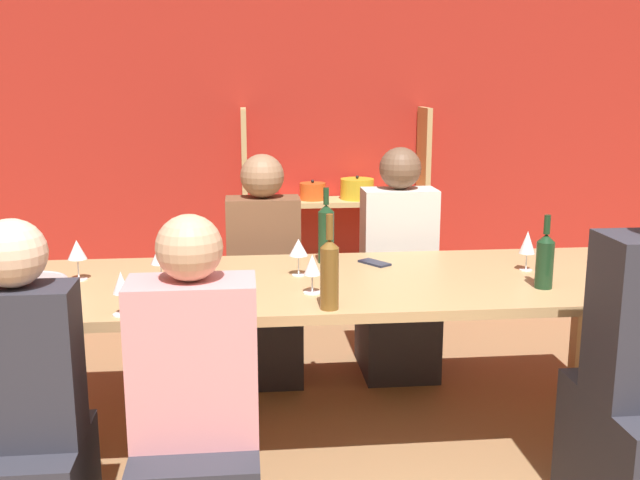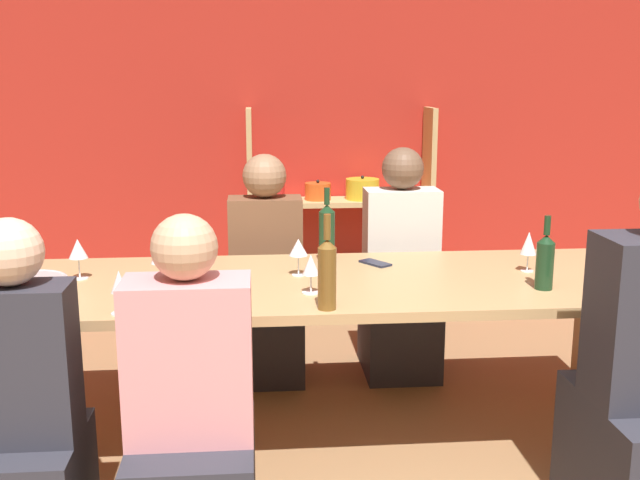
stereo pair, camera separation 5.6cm
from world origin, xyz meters
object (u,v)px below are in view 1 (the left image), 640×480
Objects in this scene: wine_glass_empty_c at (600,240)px; wine_bottle_amber at (545,260)px; wine_bottle_dark at (330,272)px; wine_glass_red_c at (312,267)px; person_near_a at (29,439)px; person_far_a at (397,290)px; mixing_bowl at (28,290)px; wine_glass_empty_a at (527,243)px; cell_phone at (374,263)px; person_far_b at (264,295)px; wine_glass_red_a at (298,248)px; wine_glass_red_b at (77,251)px; person_near_c at (196,437)px; shelf_unit at (328,232)px; wine_glass_empty_b at (121,285)px; dining_table at (322,296)px; wine_glass_white_a at (160,255)px.

wine_bottle_amber is at bearing -140.33° from wine_glass_empty_c.
wine_bottle_dark is 2.26× the size of wine_glass_red_c.
person_far_a is (1.51, 1.50, 0.02)m from person_near_a.
wine_bottle_dark is (1.13, -0.21, 0.09)m from mixing_bowl.
wine_bottle_dark is 1.32m from person_far_a.
wine_glass_empty_a is 1.13× the size of wine_glass_red_c.
cell_phone is 0.14× the size of person_far_b.
mixing_bowl is 2.44m from wine_glass_empty_c.
wine_glass_red_a is 0.93m from wine_glass_red_b.
person_near_c is (0.53, -0.87, -0.43)m from wine_glass_red_b.
shelf_unit is 8.29× the size of cell_phone.
wine_glass_empty_c is 1.37m from wine_glass_red_c.
wine_glass_empty_b is (-0.67, -0.48, -0.01)m from wine_glass_red_a.
wine_glass_red_b is 0.15× the size of person_near_a.
person_far_b is (-0.49, 0.50, -0.29)m from cell_phone.
wine_bottle_amber is at bearing -1.34° from wine_glass_red_c.
mixing_bowl is 0.98× the size of wine_bottle_amber.
person_near_a reaches higher than dining_table.
shelf_unit reaches higher than dining_table.
wine_bottle_dark reaches higher than wine_glass_empty_c.
wine_glass_empty_c reaches higher than mixing_bowl.
wine_glass_red_b is at bearing 169.42° from wine_glass_white_a.
wine_bottle_dark reaches higher than wine_glass_white_a.
person_far_b is (-0.21, 1.15, -0.42)m from wine_bottle_dark.
wine_glass_white_a is at bearing -179.14° from wine_glass_empty_a.
wine_glass_empty_c is (2.42, 0.31, 0.07)m from mixing_bowl.
wine_glass_empty_b is (-0.75, 0.01, -0.03)m from wine_bottle_dark.
mixing_bowl is (-1.42, -2.36, 0.29)m from shelf_unit.
dining_table is at bearing 106.93° from person_far_b.
wine_glass_red_c is (-0.04, 0.21, -0.03)m from wine_bottle_dark.
wine_glass_red_b is 1.10m from person_far_b.
mixing_bowl is 2.03m from wine_bottle_amber.
person_far_b is at bearing 45.77° from mixing_bowl.
person_near_a is at bearing -159.31° from wine_glass_empty_c.
dining_table is 0.70m from wine_glass_white_a.
wine_glass_red_a is at bearing -155.45° from cell_phone.
wine_glass_empty_a is at bearing 30.55° from person_near_c.
wine_bottle_amber is 1.86× the size of wine_glass_empty_b.
mixing_bowl is 1.81× the size of cell_phone.
wine_glass_red_b is at bearing 162.84° from wine_glass_red_c.
wine_glass_empty_b is at bearing -165.95° from wine_glass_empty_c.
wine_glass_empty_a is (0.93, 0.47, -0.02)m from wine_bottle_dark.
mixing_bowl is 2.08m from wine_glass_empty_a.
person_near_a is 0.97× the size of person_far_b.
wine_glass_red_a reaches higher than wine_glass_red_c.
person_far_b is (-1.50, 0.64, -0.40)m from wine_glass_empty_c.
wine_glass_red_c is at bearing -167.15° from wine_glass_empty_c.
wine_glass_empty_a reaches higher than wine_glass_red_b.
wine_glass_empty_a is (2.06, 0.26, 0.08)m from mixing_bowl.
dining_table is at bearing 87.55° from wine_bottle_dark.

